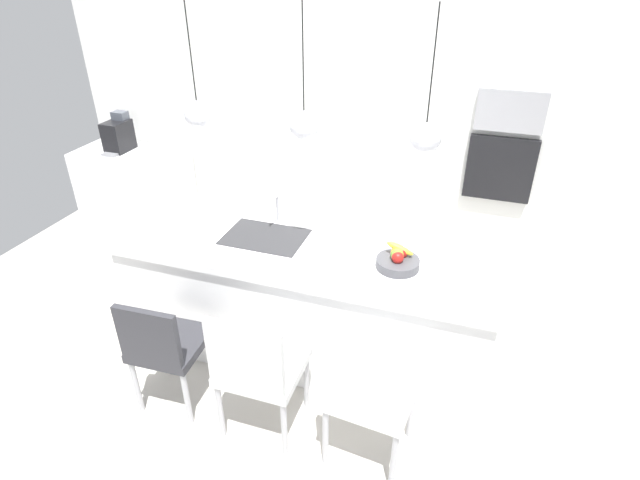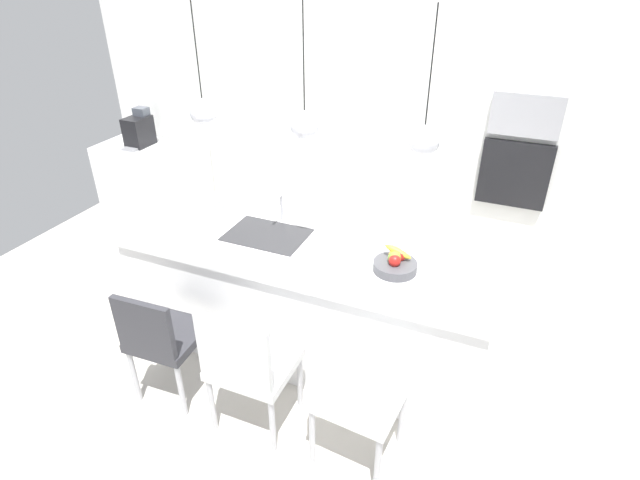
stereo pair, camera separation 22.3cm
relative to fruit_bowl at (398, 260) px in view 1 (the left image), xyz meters
name	(u,v)px [view 1 (the left image)]	position (x,y,z in m)	size (l,w,h in m)	color
floor	(308,344)	(-0.64, 0.08, -0.93)	(6.60, 6.60, 0.00)	#BCB7AD
back_wall	(368,117)	(-0.64, 1.73, 0.37)	(6.00, 0.10, 2.60)	white
kitchen_island	(307,297)	(-0.64, 0.08, -0.49)	(2.60, 0.92, 0.88)	white
sink_basin	(265,237)	(-0.94, 0.08, -0.05)	(0.56, 0.40, 0.02)	#2D2D30
faucet	(276,206)	(-0.94, 0.30, 0.09)	(0.02, 0.17, 0.22)	silver
fruit_bowl	(398,260)	(0.00, 0.00, 0.00)	(0.27, 0.27, 0.16)	#4C4C51
side_counter	(136,188)	(-3.04, 1.36, -0.52)	(1.10, 0.60, 0.82)	white
coffee_machine	(118,135)	(-3.13, 1.37, 0.05)	(0.20, 0.35, 0.38)	black
microwave	(511,111)	(0.56, 1.66, 0.55)	(0.54, 0.08, 0.34)	#9E9EA3
oven	(500,169)	(0.56, 1.66, 0.05)	(0.56, 0.08, 0.56)	black
chair_near	(165,345)	(-1.28, -0.73, -0.44)	(0.44, 0.45, 0.86)	#333338
chair_middle	(257,367)	(-0.65, -0.74, -0.42)	(0.48, 0.45, 0.92)	silver
chair_far	(369,394)	(0.01, -0.74, -0.42)	(0.50, 0.48, 0.90)	white
pendant_light_left	(198,114)	(-1.36, 0.08, 0.77)	(0.18, 0.18, 0.78)	silver
pendant_light_center	(304,125)	(-0.64, 0.08, 0.77)	(0.18, 0.18, 0.78)	silver
pendant_light_right	(425,137)	(0.08, 0.08, 0.77)	(0.18, 0.18, 0.78)	silver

